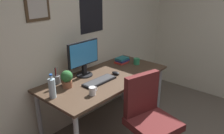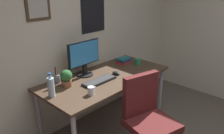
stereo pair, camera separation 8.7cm
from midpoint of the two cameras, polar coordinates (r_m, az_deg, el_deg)
The scene contains 12 objects.
wall_back at distance 2.82m, azimuth -12.64°, elevation 9.27°, with size 4.40×0.10×2.60m.
desk at distance 2.82m, azimuth -2.42°, elevation -3.79°, with size 1.65×0.77×0.74m.
office_chair at distance 2.45m, azimuth 8.09°, elevation -11.85°, with size 0.58×0.59×0.95m.
monitor at distance 2.76m, azimuth -8.03°, elevation 2.50°, with size 0.46×0.20×0.43m.
keyboard at distance 2.64m, azimuth -4.07°, elevation -3.54°, with size 0.43×0.15×0.03m.
computer_mouse at distance 2.84m, azimuth 0.07°, elevation -1.52°, with size 0.06×0.11×0.04m.
water_bottle at distance 2.34m, azimuth -15.85°, elevation -5.05°, with size 0.07×0.07×0.25m.
coffee_mug_near at distance 2.35m, azimuth -5.97°, elevation -5.99°, with size 0.11×0.07×0.09m.
coffee_mug_far at distance 3.20m, azimuth 5.44°, elevation 1.45°, with size 0.12×0.09×0.09m.
potted_plant at distance 2.53m, azimuth -12.25°, elevation -2.80°, with size 0.13×0.13×0.19m.
pen_cup at distance 2.67m, azimuth -14.54°, elevation -2.94°, with size 0.07×0.07×0.20m.
book_stack_left at distance 3.24m, azimuth 1.76°, elevation 1.69°, with size 0.20×0.14×0.07m.
Camera 1 is at (-1.66, -0.06, 1.84)m, focal length 36.41 mm.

